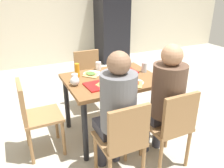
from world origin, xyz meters
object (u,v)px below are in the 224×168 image
Objects in this scene: tray_red_far at (121,72)px; soda_can at (144,67)px; pizza_slice_d at (134,82)px; plastic_cup_c at (75,78)px; chair_far_side at (89,75)px; drink_fridge at (112,22)px; paper_plate_center at (92,74)px; foil_bundle at (75,81)px; condiment_bottle at (77,70)px; main_table at (112,86)px; pizza_slice_a at (103,84)px; tray_red_near at (102,85)px; plastic_cup_b at (129,85)px; chair_near_left at (123,138)px; paper_plate_near_edge at (134,82)px; plastic_cup_a at (98,66)px; person_in_brown_jacket at (165,96)px; chair_near_right at (172,124)px; chair_left_end at (34,113)px; person_in_red at (116,107)px; pizza_slice_c at (91,74)px.

tray_red_far is 2.95× the size of soda_can.
pizza_slice_d is 0.65m from plastic_cup_c.
chair_far_side is 0.45× the size of drink_fridge.
paper_plate_center is 2.20× the size of foil_bundle.
tray_red_far is at bearing -10.94° from condiment_bottle.
main_table is 4.86× the size of paper_plate_center.
tray_red_near is at bearing 104.22° from pizza_slice_a.
foil_bundle is (-0.48, 0.33, 0.00)m from plastic_cup_b.
chair_far_side is (0.27, 1.59, 0.00)m from chair_near_left.
paper_plate_near_edge is 0.19m from plastic_cup_b.
chair_far_side is 5.40× the size of condiment_bottle.
plastic_cup_b is at bearing -112.44° from drink_fridge.
plastic_cup_a is 1.00× the size of plastic_cup_c.
condiment_bottle is (-0.51, 0.46, 0.08)m from paper_plate_near_edge.
person_in_brown_jacket is 0.96m from foil_bundle.
chair_far_side reaches higher than plastic_cup_a.
paper_plate_center is at bearing 112.68° from chair_near_right.
chair_left_end is 0.68× the size of person_in_red.
main_table is at bearing -46.89° from pizza_slice_c.
pizza_slice_a reaches higher than tray_red_far.
chair_near_right and chair_left_end have the same top height.
tray_red_near is (-0.45, 0.65, 0.25)m from chair_near_right.
chair_near_right reaches higher than pizza_slice_d.
person_in_red reaches higher than plastic_cup_c.
chair_left_end is 8.63× the size of plastic_cup_c.
person_in_brown_jacket reaches higher than plastic_cup_a.
chair_far_side is 4.18× the size of pizza_slice_a.
paper_plate_near_edge is at bearing -50.85° from pizza_slice_c.
drink_fridge is (1.32, 3.20, 0.15)m from plastic_cup_b.
condiment_bottle is at bearing 21.74° from chair_left_end.
chair_far_side is at bearing 78.75° from tray_red_near.
condiment_bottle is at bearing 124.84° from person_in_brown_jacket.
pizza_slice_a is 0.33m from plastic_cup_c.
chair_left_end is 8.63× the size of foil_bundle.
plastic_cup_a is at bearing -93.44° from chair_far_side.
chair_near_right is 3.69× the size of pizza_slice_d.
pizza_slice_c is (-0.00, 0.35, 0.01)m from tray_red_near.
condiment_bottle reaches higher than paper_plate_center.
tray_red_near is 0.35m from pizza_slice_d.
condiment_bottle is 1.60× the size of foil_bundle.
paper_plate_near_edge is at bearing -18.58° from foil_bundle.
chair_near_right is at bearing -102.90° from soda_can.
person_in_red reaches higher than paper_plate_near_edge.
chair_far_side and chair_left_end have the same top height.
chair_near_right reaches higher than pizza_slice_c.
tray_red_near is 1.54× the size of pizza_slice_d.
foil_bundle is (-0.45, -0.02, 0.15)m from main_table.
chair_near_right reaches higher than pizza_slice_a.
plastic_cup_c is (-0.57, 0.32, 0.03)m from pizza_slice_d.
plastic_cup_a is (0.16, 0.50, 0.04)m from tray_red_near.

